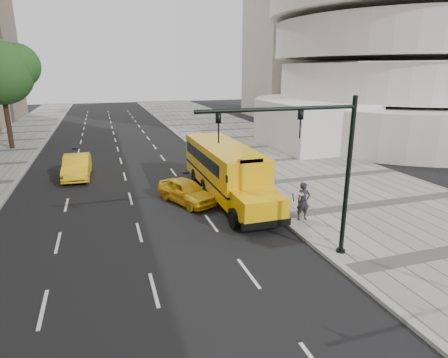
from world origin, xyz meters
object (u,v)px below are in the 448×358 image
object	(u,v)px
school_bus	(225,166)
taxi_far	(77,166)
traffic_signal	(317,160)
pedestrian	(303,201)
taxi_near	(186,191)
tree_c	(1,72)

from	to	relation	value
school_bus	taxi_far	world-z (taller)	school_bus
traffic_signal	school_bus	bearing A→B (deg)	94.50
taxi_far	pedestrian	bearing A→B (deg)	-46.00
taxi_far	traffic_signal	xyz separation A→B (m)	(9.33, -15.60, 3.30)
school_bus	pedestrian	xyz separation A→B (m)	(2.34, -5.24, -0.66)
traffic_signal	pedestrian	bearing A→B (deg)	65.08
school_bus	taxi_near	size ratio (longest dim) A/B	2.87
tree_c	traffic_signal	world-z (taller)	tree_c
tree_c	taxi_far	bearing A→B (deg)	-62.66
taxi_far	taxi_near	bearing A→B (deg)	-48.90
school_bus	traffic_signal	bearing A→B (deg)	-85.50
pedestrian	taxi_far	bearing A→B (deg)	135.64
school_bus	taxi_near	bearing A→B (deg)	-165.31
tree_c	school_bus	size ratio (longest dim) A/B	0.86
school_bus	traffic_signal	xyz separation A→B (m)	(0.69, -8.79, 2.33)
tree_c	school_bus	world-z (taller)	tree_c
tree_c	school_bus	xyz separation A→B (m)	(14.89, -18.91, -5.32)
school_bus	taxi_near	world-z (taller)	school_bus
tree_c	pedestrian	distance (m)	30.27
taxi_far	tree_c	bearing A→B (deg)	119.02
tree_c	school_bus	distance (m)	24.65
tree_c	taxi_far	xyz separation A→B (m)	(6.26, -12.10, -6.29)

